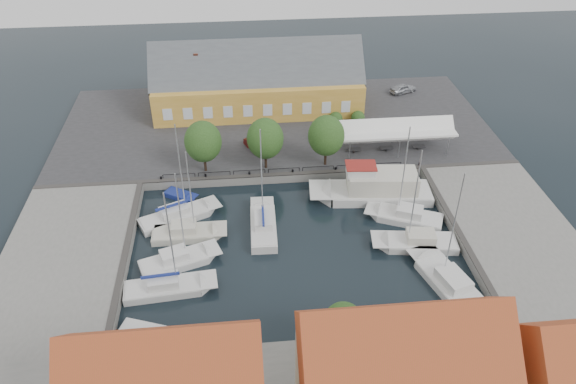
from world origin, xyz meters
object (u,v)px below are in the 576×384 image
object	(u,v)px
east_boat_b	(416,244)
west_boat_c	(179,262)
center_sailboat	(263,226)
east_boat_c	(449,284)
east_boat_a	(406,218)
car_silver	(403,88)
west_boat_d	(168,289)
launch_sw	(150,337)
tent_canopy	(397,131)
warehouse	(253,84)
west_boat_a	(178,217)
west_boat_b	(188,234)
launch_nw	(180,196)
trawler	(375,190)
car_red	(258,145)

from	to	relation	value
east_boat_b	west_boat_c	world-z (taller)	east_boat_b
center_sailboat	east_boat_c	xyz separation A→B (m)	(16.24, -9.97, -0.11)
east_boat_a	east_boat_c	bearing A→B (deg)	-82.94
car_silver	west_boat_d	bearing A→B (deg)	117.93
west_boat_d	launch_sw	distance (m)	5.40
east_boat_b	launch_sw	distance (m)	26.71
east_boat_b	east_boat_c	size ratio (longest dim) A/B	0.94
east_boat_c	center_sailboat	bearing A→B (deg)	148.44
launch_sw	car_silver	bearing A→B (deg)	52.42
tent_canopy	east_boat_a	world-z (taller)	east_boat_a
tent_canopy	car_silver	world-z (taller)	tent_canopy
tent_canopy	east_boat_b	distance (m)	17.40
car_silver	east_boat_a	distance (m)	29.95
east_boat_c	west_boat_c	distance (m)	25.21
east_boat_c	car_silver	bearing A→B (deg)	80.93
warehouse	west_boat_d	world-z (taller)	west_boat_d
west_boat_a	launch_sw	bearing A→B (deg)	-94.86
center_sailboat	west_boat_a	xyz separation A→B (m)	(-8.80, 2.62, -0.09)
east_boat_c	launch_sw	distance (m)	26.61
center_sailboat	west_boat_b	bearing A→B (deg)	-177.04
west_boat_d	launch_nw	distance (m)	14.72
east_boat_b	warehouse	bearing A→B (deg)	115.26
center_sailboat	launch_sw	bearing A→B (deg)	-127.31
warehouse	trawler	xyz separation A→B (m)	(12.32, -22.15, -3.41)
launch_sw	launch_nw	distance (m)	20.05
warehouse	tent_canopy	xyz separation A→B (m)	(16.60, -13.86, -0.74)
warehouse	east_boat_a	xyz separation A→B (m)	(14.61, -26.56, -4.17)
trawler	east_boat_a	size ratio (longest dim) A/B	1.21
tent_canopy	center_sailboat	size ratio (longest dim) A/B	1.19
east_boat_a	car_red	bearing A→B (deg)	135.79
west_boat_b	car_red	bearing A→B (deg)	61.52
east_boat_c	west_boat_d	distance (m)	25.37
east_boat_b	center_sailboat	bearing A→B (deg)	164.54
car_silver	center_sailboat	distance (m)	36.77
east_boat_a	west_boat_a	xyz separation A→B (m)	(-23.79, 2.51, 0.01)
tent_canopy	west_boat_d	bearing A→B (deg)	-141.31
launch_nw	west_boat_c	bearing A→B (deg)	-87.54
car_red	east_boat_a	xyz separation A→B (m)	(14.66, -14.26, -1.43)
west_boat_a	west_boat_b	distance (m)	3.22
center_sailboat	west_boat_b	distance (m)	7.70
west_boat_a	launch_sw	size ratio (longest dim) A/B	1.94
tent_canopy	east_boat_c	size ratio (longest dim) A/B	1.15
car_red	east_boat_b	distance (m)	23.60
car_silver	trawler	bearing A→B (deg)	136.57
east_boat_c	west_boat_a	xyz separation A→B (m)	(-25.04, 12.60, 0.01)
east_boat_a	west_boat_a	distance (m)	23.93
west_boat_d	launch_nw	xyz separation A→B (m)	(0.21, 14.72, -0.18)
west_boat_b	west_boat_d	xyz separation A→B (m)	(-1.37, -7.65, 0.01)
east_boat_b	west_boat_d	world-z (taller)	east_boat_b
east_boat_a	west_boat_a	bearing A→B (deg)	173.97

